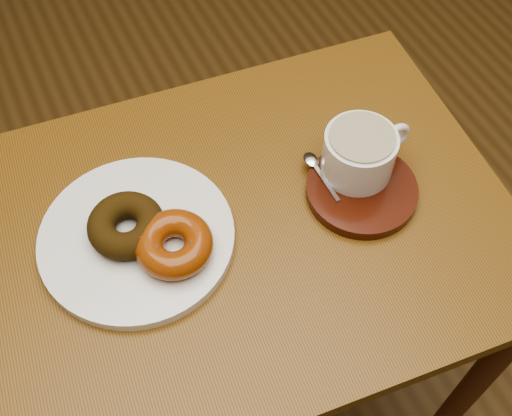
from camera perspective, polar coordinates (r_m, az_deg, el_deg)
name	(u,v)px	position (r m, az deg, el deg)	size (l,w,h in m)	color
ground	(345,305)	(1.57, 7.95, -8.52)	(6.00, 6.00, 0.00)	#503719
cafe_table	(244,261)	(0.95, -1.09, -4.76)	(0.77, 0.61, 0.68)	brown
donut_plate	(137,238)	(0.85, -10.54, -2.62)	(0.26, 0.26, 0.02)	silver
donut_cinnamon	(126,225)	(0.83, -11.47, -1.52)	(0.10, 0.10, 0.04)	#33220A
donut_caramel	(174,244)	(0.81, -7.30, -3.20)	(0.10, 0.10, 0.04)	#843B0E
saucer	(362,190)	(0.89, 9.36, 1.58)	(0.15, 0.15, 0.02)	#371107
coffee_cup	(360,152)	(0.88, 9.25, 4.90)	(0.13, 0.10, 0.07)	silver
teaspoon	(314,164)	(0.90, 5.17, 3.92)	(0.02, 0.09, 0.01)	silver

